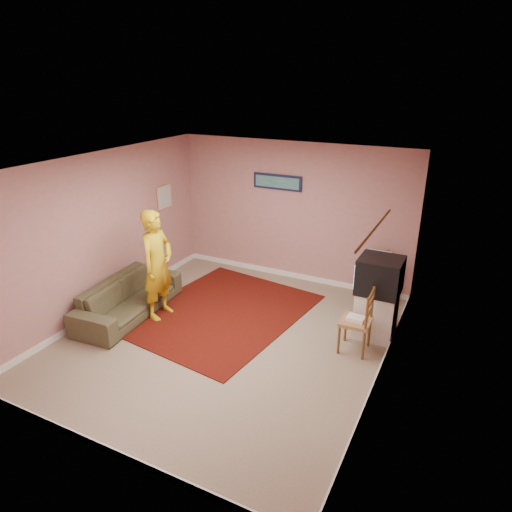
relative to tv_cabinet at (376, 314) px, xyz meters
The scene contains 26 objects.
ground 2.26m from the tv_cabinet, 150.98° to the right, with size 5.00×5.00×0.00m, color gray.
wall_back 2.59m from the tv_cabinet, 143.97° to the left, with size 4.50×0.02×2.60m, color tan.
wall_front 4.19m from the tv_cabinet, 118.56° to the right, with size 4.50×0.02×2.60m, color tan.
wall_left 4.44m from the tv_cabinet, 165.55° to the right, with size 0.02×5.00×2.60m, color tan.
wall_right 1.46m from the tv_cabinet, 74.50° to the right, with size 0.02×5.00×2.60m, color tan.
ceiling 3.16m from the tv_cabinet, 150.98° to the right, with size 4.50×5.00×0.02m, color silver.
baseboard_back 2.43m from the tv_cabinet, 144.17° to the left, with size 4.50×0.02×0.10m, color white.
baseboard_front 4.08m from the tv_cabinet, 118.63° to the right, with size 4.50×0.02×0.10m, color white.
baseboard_left 4.34m from the tv_cabinet, 165.52° to the right, with size 0.02×5.00×0.10m, color white.
baseboard_right 1.16m from the tv_cabinet, 75.00° to the right, with size 0.02×5.00×0.10m, color white.
window 2.28m from the tv_cabinet, 81.56° to the right, with size 0.01×1.10×1.50m, color black.
curtain_sheer 2.33m from the tv_cabinet, 82.52° to the right, with size 0.01×0.75×2.10m, color white.
curtain_floral 1.71m from the tv_cabinet, 79.52° to the right, with size 0.01×0.35×2.10m, color white.
curtain_rod 2.80m from the tv_cabinet, 82.81° to the right, with size 0.02×0.02×1.40m, color brown.
picture_back 3.03m from the tv_cabinet, 148.39° to the left, with size 0.95×0.04×0.28m.
picture_left 4.36m from the tv_cabinet, behind, with size 0.04×0.38×0.42m.
area_rug 2.49m from the tv_cabinet, 169.85° to the right, with size 2.36×2.95×0.02m, color black.
tv_cabinet is the anchor object (origin of this frame).
crt_tv 0.63m from the tv_cabinet, behind, with size 0.63×0.56×0.53m.
chair_a 1.16m from the tv_cabinet, 102.76° to the left, with size 0.50×0.49×0.49m.
dvd_player 1.15m from the tv_cabinet, 102.76° to the left, with size 0.39×0.28×0.07m, color #AFAFB4.
blue_throw 1.20m from the tv_cabinet, 102.76° to the left, with size 0.41×0.05×0.43m, color #96BEF6.
chair_b 0.60m from the tv_cabinet, 107.81° to the right, with size 0.42×0.44×0.52m.
game_console 0.58m from the tv_cabinet, 107.81° to the right, with size 0.24×0.18×0.05m, color white.
sofa 3.92m from the tv_cabinet, 163.10° to the right, with size 2.03×0.79×0.59m, color #4A472C.
person 3.43m from the tv_cabinet, 163.89° to the right, with size 0.65×0.43×1.79m, color gold.
Camera 1 is at (3.02, -5.07, 3.68)m, focal length 32.00 mm.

